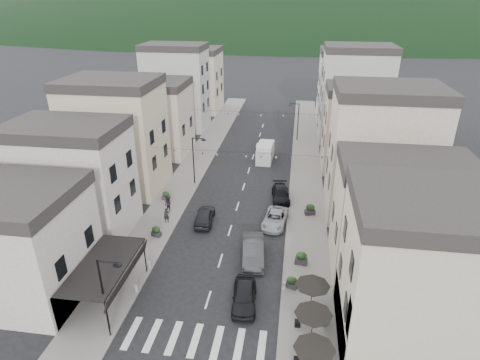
{
  "coord_description": "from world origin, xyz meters",
  "views": [
    {
      "loc": [
        5.88,
        -17.3,
        21.24
      ],
      "look_at": [
        0.37,
        20.41,
        3.5
      ],
      "focal_mm": 30.0,
      "sensor_mm": 36.0,
      "label": 1
    }
  ],
  "objects_px": {
    "parked_car_d": "(281,194)",
    "delivery_van": "(265,152)",
    "parked_car_b": "(253,251)",
    "parked_car_e": "(205,216)",
    "pedestrian_b": "(168,204)",
    "parked_car_c": "(275,219)",
    "parked_car_a": "(244,296)",
    "pedestrian_a": "(166,215)"
  },
  "relations": [
    {
      "from": "parked_car_a",
      "to": "parked_car_c",
      "type": "xyz_separation_m",
      "value": [
        1.52,
        11.78,
        -0.09
      ]
    },
    {
      "from": "parked_car_a",
      "to": "parked_car_e",
      "type": "height_order",
      "value": "parked_car_a"
    },
    {
      "from": "parked_car_d",
      "to": "parked_car_e",
      "type": "relative_size",
      "value": 1.07
    },
    {
      "from": "parked_car_b",
      "to": "pedestrian_a",
      "type": "height_order",
      "value": "parked_car_b"
    },
    {
      "from": "parked_car_a",
      "to": "pedestrian_b",
      "type": "distance_m",
      "value": 16.12
    },
    {
      "from": "parked_car_a",
      "to": "parked_car_b",
      "type": "bearing_deg",
      "value": 84.83
    },
    {
      "from": "parked_car_b",
      "to": "parked_car_c",
      "type": "height_order",
      "value": "parked_car_b"
    },
    {
      "from": "parked_car_a",
      "to": "parked_car_b",
      "type": "xyz_separation_m",
      "value": [
        0.0,
        5.69,
        0.1
      ]
    },
    {
      "from": "parked_car_d",
      "to": "parked_car_e",
      "type": "height_order",
      "value": "parked_car_e"
    },
    {
      "from": "parked_car_d",
      "to": "delivery_van",
      "type": "relative_size",
      "value": 0.9
    },
    {
      "from": "delivery_van",
      "to": "pedestrian_b",
      "type": "distance_m",
      "value": 18.61
    },
    {
      "from": "parked_car_c",
      "to": "parked_car_e",
      "type": "relative_size",
      "value": 1.08
    },
    {
      "from": "parked_car_c",
      "to": "parked_car_d",
      "type": "bearing_deg",
      "value": 93.93
    },
    {
      "from": "delivery_van",
      "to": "pedestrian_a",
      "type": "relative_size",
      "value": 3.3
    },
    {
      "from": "parked_car_b",
      "to": "parked_car_e",
      "type": "height_order",
      "value": "parked_car_b"
    },
    {
      "from": "delivery_van",
      "to": "pedestrian_a",
      "type": "height_order",
      "value": "delivery_van"
    },
    {
      "from": "pedestrian_b",
      "to": "parked_car_a",
      "type": "bearing_deg",
      "value": -28.05
    },
    {
      "from": "parked_car_d",
      "to": "parked_car_e",
      "type": "bearing_deg",
      "value": -147.0
    },
    {
      "from": "delivery_van",
      "to": "parked_car_d",
      "type": "bearing_deg",
      "value": -74.62
    },
    {
      "from": "parked_car_b",
      "to": "parked_car_e",
      "type": "bearing_deg",
      "value": 128.67
    },
    {
      "from": "parked_car_a",
      "to": "pedestrian_b",
      "type": "bearing_deg",
      "value": 122.88
    },
    {
      "from": "parked_car_c",
      "to": "pedestrian_b",
      "type": "bearing_deg",
      "value": -177.75
    },
    {
      "from": "parked_car_a",
      "to": "delivery_van",
      "type": "xyz_separation_m",
      "value": [
        -1.0,
        29.02,
        0.46
      ]
    },
    {
      "from": "pedestrian_b",
      "to": "delivery_van",
      "type": "bearing_deg",
      "value": 85.22
    },
    {
      "from": "parked_car_c",
      "to": "delivery_van",
      "type": "distance_m",
      "value": 17.43
    },
    {
      "from": "parked_car_b",
      "to": "parked_car_c",
      "type": "xyz_separation_m",
      "value": [
        1.52,
        6.09,
        -0.19
      ]
    },
    {
      "from": "delivery_van",
      "to": "pedestrian_b",
      "type": "height_order",
      "value": "delivery_van"
    },
    {
      "from": "parked_car_c",
      "to": "pedestrian_a",
      "type": "height_order",
      "value": "pedestrian_a"
    },
    {
      "from": "parked_car_a",
      "to": "delivery_van",
      "type": "height_order",
      "value": "delivery_van"
    },
    {
      "from": "parked_car_c",
      "to": "delivery_van",
      "type": "relative_size",
      "value": 0.91
    },
    {
      "from": "parked_car_e",
      "to": "parked_car_d",
      "type": "bearing_deg",
      "value": -144.29
    },
    {
      "from": "parked_car_b",
      "to": "delivery_van",
      "type": "height_order",
      "value": "delivery_van"
    },
    {
      "from": "parked_car_a",
      "to": "pedestrian_a",
      "type": "relative_size",
      "value": 2.8
    },
    {
      "from": "parked_car_e",
      "to": "delivery_van",
      "type": "bearing_deg",
      "value": -108.64
    },
    {
      "from": "parked_car_a",
      "to": "parked_car_b",
      "type": "distance_m",
      "value": 5.69
    },
    {
      "from": "pedestrian_a",
      "to": "pedestrian_b",
      "type": "height_order",
      "value": "pedestrian_b"
    },
    {
      "from": "parked_car_d",
      "to": "pedestrian_b",
      "type": "xyz_separation_m",
      "value": [
        -11.73,
        -4.66,
        0.28
      ]
    },
    {
      "from": "pedestrian_a",
      "to": "pedestrian_b",
      "type": "bearing_deg",
      "value": 93.77
    },
    {
      "from": "parked_car_e",
      "to": "delivery_van",
      "type": "xyz_separation_m",
      "value": [
        4.6,
        17.86,
        0.46
      ]
    },
    {
      "from": "parked_car_b",
      "to": "parked_car_a",
      "type": "bearing_deg",
      "value": -96.97
    },
    {
      "from": "parked_car_e",
      "to": "pedestrian_b",
      "type": "xyz_separation_m",
      "value": [
        -4.33,
        1.53,
        0.21
      ]
    },
    {
      "from": "pedestrian_b",
      "to": "parked_car_e",
      "type": "bearing_deg",
      "value": 4.49
    }
  ]
}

